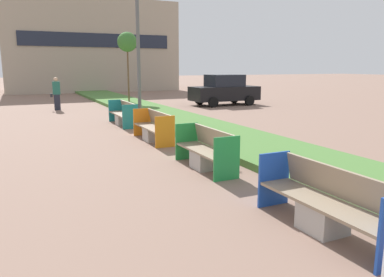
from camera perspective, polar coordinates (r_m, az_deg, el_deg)
planter_grass_strip at (r=11.53m, az=7.92°, el=-0.57°), size 2.80×120.00×0.18m
building_backdrop at (r=39.36m, az=-15.33°, el=13.27°), size 15.66×8.31×8.40m
bench_blue_frame at (r=5.85m, az=19.65°, el=-9.73°), size 0.65×2.36×0.94m
bench_green_frame at (r=8.79m, az=2.15°, el=-2.25°), size 0.65×2.08×0.94m
bench_orange_frame at (r=12.10m, az=-5.83°, el=1.39°), size 0.65×2.24×0.94m
bench_teal_frame at (r=15.62m, az=-10.38°, el=3.44°), size 0.65×2.32×0.94m
street_lamp_post at (r=15.45m, az=-8.27°, el=16.24°), size 0.24×0.44×6.89m
sapling_tree_far at (r=23.93m, az=-9.84°, el=14.20°), size 1.20×1.20×4.42m
pedestrian_walking at (r=21.79m, az=-19.96°, el=6.49°), size 0.53×0.24×1.79m
parked_car_distant at (r=23.29m, az=4.96°, el=7.35°), size 4.21×2.00×1.86m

